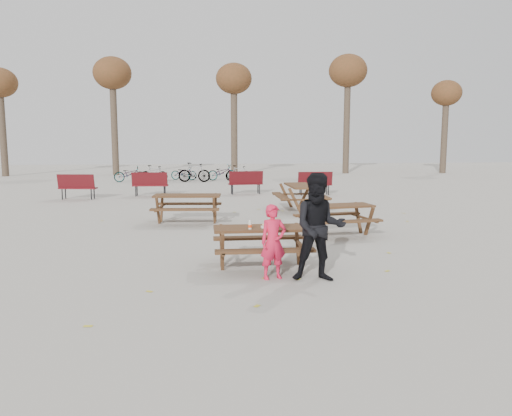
{
  "coord_description": "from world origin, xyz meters",
  "views": [
    {
      "loc": [
        -1.07,
        -9.2,
        2.42
      ],
      "look_at": [
        0.0,
        1.0,
        1.0
      ],
      "focal_mm": 35.0,
      "sensor_mm": 36.0,
      "label": 1
    }
  ],
  "objects": [
    {
      "name": "picnic_table_north",
      "position": [
        -1.56,
        5.27,
        0.41
      ],
      "size": [
        2.04,
        1.7,
        0.82
      ],
      "primitive_type": null,
      "rotation": [
        0.0,
        0.0,
        -0.09
      ],
      "color": "#392615",
      "rests_on": "ground"
    },
    {
      "name": "park_bench_row",
      "position": [
        -1.25,
        12.17,
        0.52
      ],
      "size": [
        11.44,
        1.88,
        1.03
      ],
      "color": "#5A1217",
      "rests_on": "ground"
    },
    {
      "name": "picnic_table_east",
      "position": [
        2.24,
        2.92,
        0.39
      ],
      "size": [
        2.03,
        1.74,
        0.78
      ],
      "primitive_type": null,
      "rotation": [
        0.0,
        0.0,
        0.16
      ],
      "color": "#392615",
      "rests_on": "ground"
    },
    {
      "name": "bicycle_row",
      "position": [
        -2.07,
        19.87,
        0.47
      ],
      "size": [
        7.86,
        2.49,
        1.1
      ],
      "color": "black",
      "rests_on": "ground"
    },
    {
      "name": "adult",
      "position": [
        0.87,
        -1.01,
        0.93
      ],
      "size": [
        0.99,
        0.82,
        1.86
      ],
      "primitive_type": "imported",
      "rotation": [
        0.0,
        0.0,
        -0.13
      ],
      "color": "black",
      "rests_on": "ground"
    },
    {
      "name": "picnic_table_far",
      "position": [
        2.19,
        7.38,
        0.44
      ],
      "size": [
        1.68,
        2.07,
        0.88
      ],
      "primitive_type": null,
      "rotation": [
        0.0,
        0.0,
        1.59
      ],
      "color": "#392615",
      "rests_on": "ground"
    },
    {
      "name": "child",
      "position": [
        0.11,
        -0.81,
        0.65
      ],
      "size": [
        0.54,
        0.42,
        1.31
      ],
      "primitive_type": "imported",
      "rotation": [
        0.0,
        0.0,
        0.26
      ],
      "color": "red",
      "rests_on": "ground"
    },
    {
      "name": "fallen_leaves",
      "position": [
        0.5,
        2.5,
        0.0
      ],
      "size": [
        11.0,
        11.0,
        0.01
      ],
      "primitive_type": null,
      "color": "gold",
      "rests_on": "ground"
    },
    {
      "name": "ground",
      "position": [
        0.0,
        0.0,
        0.0
      ],
      "size": [
        80.0,
        80.0,
        0.0
      ],
      "primitive_type": "plane",
      "color": "gray",
      "rests_on": "ground"
    },
    {
      "name": "tree_row",
      "position": [
        0.9,
        25.15,
        6.19
      ],
      "size": [
        32.17,
        3.52,
        8.26
      ],
      "color": "#382B21",
      "rests_on": "ground"
    },
    {
      "name": "main_picnic_table",
      "position": [
        0.0,
        0.0,
        0.59
      ],
      "size": [
        1.8,
        1.45,
        0.78
      ],
      "color": "#392615",
      "rests_on": "ground"
    },
    {
      "name": "food_tray",
      "position": [
        0.07,
        -0.09,
        0.79
      ],
      "size": [
        0.18,
        0.11,
        0.03
      ],
      "primitive_type": "cube",
      "color": "silver",
      "rests_on": "main_picnic_table"
    },
    {
      "name": "bread_roll",
      "position": [
        0.07,
        -0.09,
        0.83
      ],
      "size": [
        0.14,
        0.06,
        0.05
      ],
      "primitive_type": "ellipsoid",
      "color": "tan",
      "rests_on": "food_tray"
    },
    {
      "name": "soda_bottle",
      "position": [
        -0.24,
        -0.2,
        0.85
      ],
      "size": [
        0.07,
        0.07,
        0.17
      ],
      "color": "silver",
      "rests_on": "main_picnic_table"
    }
  ]
}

